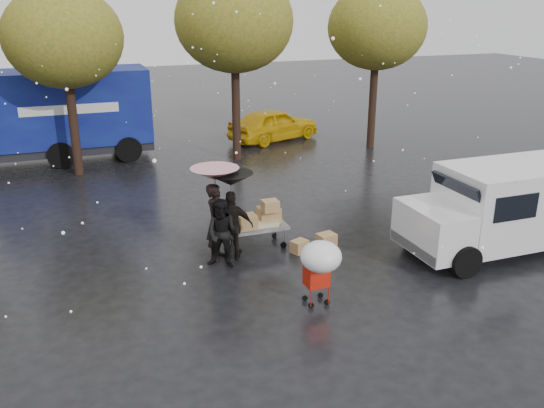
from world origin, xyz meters
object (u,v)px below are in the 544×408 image
object	(u,v)px
person_pink	(216,222)
vendor_cart	(260,220)
shopping_cart	(320,260)
white_van	(505,206)
person_black	(232,226)
yellow_taxi	(274,124)
blue_truck	(47,117)

from	to	relation	value
person_pink	vendor_cart	bearing A→B (deg)	-38.05
shopping_cart	white_van	distance (m)	5.62
vendor_cart	white_van	bearing A→B (deg)	-22.07
person_black	yellow_taxi	xyz separation A→B (m)	(5.31, 11.44, -0.15)
person_pink	yellow_taxi	bearing A→B (deg)	11.17
person_pink	blue_truck	distance (m)	11.61
person_pink	vendor_cart	xyz separation A→B (m)	(1.22, 0.31, -0.23)
vendor_cart	shopping_cart	distance (m)	3.37
vendor_cart	white_van	world-z (taller)	white_van
person_black	white_van	world-z (taller)	white_van
person_pink	vendor_cart	distance (m)	1.28
shopping_cart	blue_truck	xyz separation A→B (m)	(-5.11, 13.99, 0.69)
person_pink	shopping_cart	xyz separation A→B (m)	(1.35, -3.04, 0.11)
vendor_cart	yellow_taxi	world-z (taller)	yellow_taxi
vendor_cart	shopping_cart	bearing A→B (deg)	-87.80
person_pink	shopping_cart	bearing A→B (deg)	-118.22
person_black	blue_truck	world-z (taller)	blue_truck
person_black	blue_truck	xyz separation A→B (m)	(-4.09, 11.15, 0.88)
vendor_cart	blue_truck	bearing A→B (deg)	115.07
person_pink	vendor_cart	world-z (taller)	person_pink
vendor_cart	blue_truck	world-z (taller)	blue_truck
blue_truck	yellow_taxi	xyz separation A→B (m)	(9.40, 0.29, -1.03)
person_pink	yellow_taxi	distance (m)	12.58
vendor_cart	yellow_taxi	distance (m)	11.79
person_black	shopping_cart	size ratio (longest dim) A/B	1.19
person_black	vendor_cart	distance (m)	1.04
person_black	vendor_cart	xyz separation A→B (m)	(0.89, 0.51, -0.15)
blue_truck	vendor_cart	bearing A→B (deg)	-64.93
white_van	yellow_taxi	bearing A→B (deg)	95.31
vendor_cart	blue_truck	size ratio (longest dim) A/B	0.18
person_pink	white_van	xyz separation A→B (m)	(6.87, -1.98, 0.20)
person_black	shopping_cart	xyz separation A→B (m)	(1.02, -2.84, 0.19)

